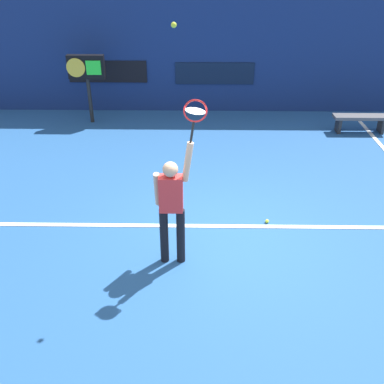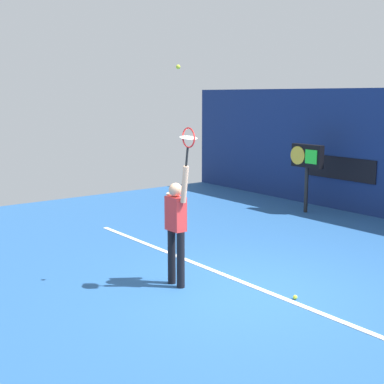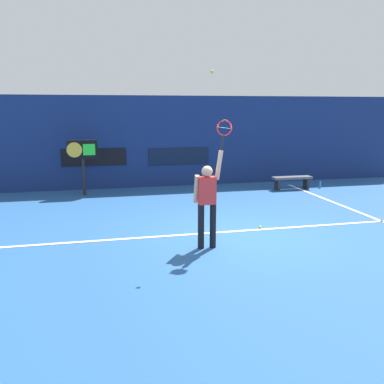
% 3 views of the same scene
% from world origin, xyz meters
% --- Properties ---
extents(ground_plane, '(18.00, 18.00, 0.00)m').
position_xyz_m(ground_plane, '(0.00, 0.00, 0.00)').
color(ground_plane, '#23518C').
extents(sponsor_banner_portside, '(2.20, 0.03, 0.60)m').
position_xyz_m(sponsor_banner_portside, '(-3.00, 6.30, 1.13)').
color(sponsor_banner_portside, black).
extents(court_baseline, '(10.00, 0.10, 0.01)m').
position_xyz_m(court_baseline, '(0.00, 0.30, 0.01)').
color(court_baseline, white).
rests_on(court_baseline, ground_plane).
extents(tennis_player, '(0.57, 0.31, 1.99)m').
position_xyz_m(tennis_player, '(-0.82, -0.64, 1.01)').
color(tennis_player, black).
rests_on(tennis_player, ground_plane).
extents(tennis_racket, '(0.35, 0.27, 0.62)m').
position_xyz_m(tennis_racket, '(-0.49, -0.65, 2.39)').
color(tennis_racket, black).
extents(tennis_ball, '(0.07, 0.07, 0.07)m').
position_xyz_m(tennis_ball, '(-0.74, -0.65, 3.48)').
color(tennis_ball, '#CCE033').
extents(scoreboard_clock, '(0.96, 0.20, 1.80)m').
position_xyz_m(scoreboard_clock, '(-3.35, 5.36, 1.41)').
color(scoreboard_clock, black).
rests_on(scoreboard_clock, ground_plane).
extents(spare_ball, '(0.07, 0.07, 0.07)m').
position_xyz_m(spare_ball, '(0.78, 0.43, 0.03)').
color(spare_ball, '#CCE033').
rests_on(spare_ball, ground_plane).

